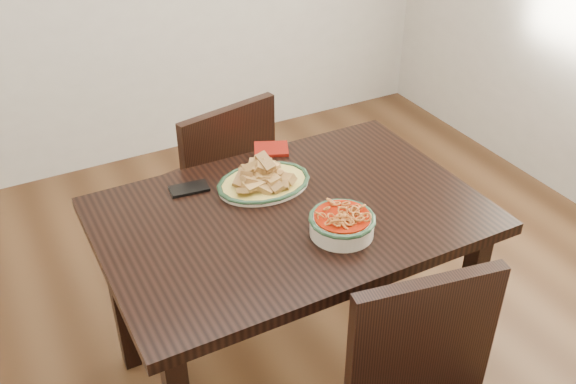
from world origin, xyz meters
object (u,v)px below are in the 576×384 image
dining_table (291,235)px  noodle_bowl (342,222)px  fish_plate (264,175)px  smartphone (189,189)px  chair_far (217,185)px

dining_table → noodle_bowl: bearing=-66.3°
fish_plate → smartphone: bearing=157.5°
chair_far → noodle_bowl: 0.86m
fish_plate → noodle_bowl: (0.09, -0.35, -0.00)m
fish_plate → chair_far: bearing=90.4°
noodle_bowl → smartphone: 0.56m
dining_table → fish_plate: bearing=93.8°
chair_far → smartphone: 0.49m
dining_table → chair_far: (-0.01, 0.62, -0.15)m
chair_far → smartphone: size_ratio=6.86×
noodle_bowl → smartphone: noodle_bowl is taller
fish_plate → smartphone: size_ratio=2.47×
chair_far → noodle_bowl: bearing=84.8°
chair_far → fish_plate: 0.54m
dining_table → fish_plate: fish_plate is taller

